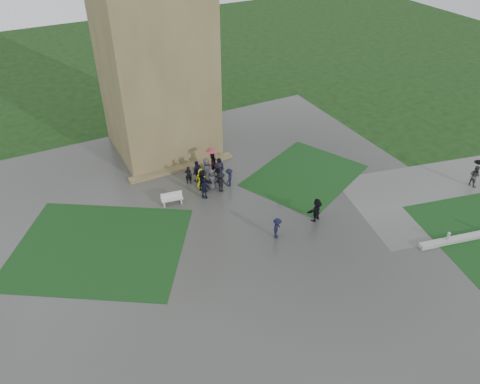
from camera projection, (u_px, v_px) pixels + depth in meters
name	position (u px, v px, depth m)	size (l,w,h in m)	color
ground	(241.00, 244.00, 31.31)	(120.00, 120.00, 0.00)	black
plaza	(228.00, 227.00, 32.76)	(34.00, 34.00, 0.02)	#363634
lawn_inset_left	(99.00, 247.00, 30.99)	(11.00, 9.00, 0.01)	black
lawn_inset_right	(305.00, 175.00, 38.13)	(9.00, 7.00, 0.01)	black
tower	(154.00, 47.00, 37.04)	(8.00, 8.00, 18.00)	brown
tower_plinth	(182.00, 168.00, 38.93)	(9.00, 0.80, 0.22)	brown
bench	(172.00, 198.00, 34.71)	(1.66, 0.74, 0.93)	beige
visitor_cluster	(211.00, 173.00, 36.41)	(3.55, 3.88, 2.53)	black
pedestrian_mid	(277.00, 228.00, 31.37)	(1.02, 0.53, 1.58)	black
pedestrian_near	(316.00, 210.00, 32.90)	(1.65, 0.59, 1.78)	black
pedestrian_path	(476.00, 172.00, 36.33)	(0.71, 0.85, 2.28)	#3C3C41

